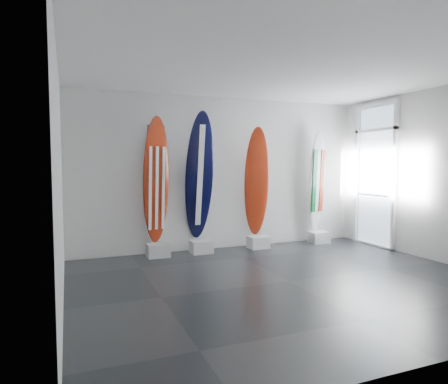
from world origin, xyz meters
name	(u,v)px	position (x,y,z in m)	size (l,w,h in m)	color
floor	(288,281)	(0.00, 0.00, 0.00)	(6.00, 6.00, 0.00)	black
ceiling	(291,69)	(0.00, 0.00, 3.00)	(6.00, 6.00, 0.00)	white
wall_back	(224,173)	(0.00, 2.50, 1.50)	(6.00, 6.00, 0.00)	silver
wall_left	(60,180)	(-3.00, 0.00, 1.50)	(5.00, 5.00, 0.00)	silver
wall_right	(443,175)	(3.00, 0.00, 1.50)	(5.00, 5.00, 0.00)	silver
display_block_usa	(158,250)	(-1.41, 2.18, 0.12)	(0.40, 0.30, 0.24)	silver
surfboard_usa	(156,180)	(-1.41, 2.28, 1.40)	(0.52, 0.08, 2.31)	#9F2810
display_block_navy	(201,247)	(-0.59, 2.18, 0.12)	(0.40, 0.30, 0.24)	silver
surfboard_navy	(199,176)	(-0.59, 2.28, 1.45)	(0.56, 0.08, 2.45)	black
display_block_swiss	(258,242)	(0.62, 2.18, 0.12)	(0.40, 0.30, 0.24)	silver
surfboard_swiss	(257,182)	(0.62, 2.28, 1.33)	(0.50, 0.08, 2.19)	#9F2810
display_block_italy	(319,237)	(2.07, 2.18, 0.12)	(0.40, 0.30, 0.24)	silver
surfboard_italy	(317,181)	(2.07, 2.28, 1.33)	(0.49, 0.08, 2.17)	silver
wall_outlet	(97,239)	(-2.45, 2.48, 0.35)	(0.09, 0.02, 0.13)	silver
glass_door	(375,177)	(2.97, 1.55, 1.43)	(0.12, 1.16, 2.85)	white
balcony	(421,218)	(4.30, 1.55, 0.50)	(2.80, 2.20, 1.20)	slate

